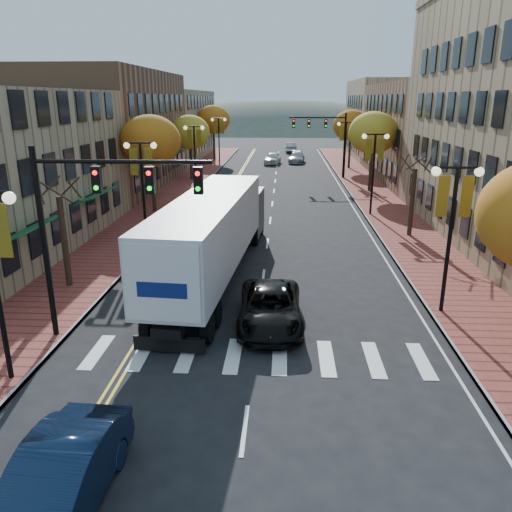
# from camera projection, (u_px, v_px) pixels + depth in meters

# --- Properties ---
(ground) EXTENTS (200.00, 200.00, 0.00)m
(ground) POSITION_uv_depth(u_px,v_px,m) (250.00, 389.00, 15.29)
(ground) COLOR black
(ground) RESTS_ON ground
(sidewalk_left) EXTENTS (4.00, 85.00, 0.15)m
(sidewalk_left) POSITION_uv_depth(u_px,v_px,m) (178.00, 192.00, 46.67)
(sidewalk_left) COLOR brown
(sidewalk_left) RESTS_ON ground
(sidewalk_right) EXTENTS (4.00, 85.00, 0.15)m
(sidewalk_right) POSITION_uv_depth(u_px,v_px,m) (372.00, 194.00, 45.71)
(sidewalk_right) COLOR brown
(sidewalk_right) RESTS_ON ground
(building_left_mid) EXTENTS (12.00, 24.00, 11.00)m
(building_left_mid) POSITION_uv_depth(u_px,v_px,m) (101.00, 130.00, 48.78)
(building_left_mid) COLOR brown
(building_left_mid) RESTS_ON ground
(building_left_far) EXTENTS (12.00, 26.00, 9.50)m
(building_left_far) POSITION_uv_depth(u_px,v_px,m) (162.00, 125.00, 72.80)
(building_left_far) COLOR #9E8966
(building_left_far) RESTS_ON ground
(building_right_mid) EXTENTS (15.00, 24.00, 10.00)m
(building_right_mid) POSITION_uv_depth(u_px,v_px,m) (451.00, 133.00, 52.75)
(building_right_mid) COLOR brown
(building_right_mid) RESTS_ON ground
(building_right_far) EXTENTS (15.00, 20.00, 11.00)m
(building_right_far) POSITION_uv_depth(u_px,v_px,m) (404.00, 119.00, 73.53)
(building_right_far) COLOR #9E8966
(building_right_far) RESTS_ON ground
(tree_left_a) EXTENTS (0.28, 0.28, 4.20)m
(tree_left_a) POSITION_uv_depth(u_px,v_px,m) (64.00, 242.00, 22.70)
(tree_left_a) COLOR #382619
(tree_left_a) RESTS_ON sidewalk_left
(tree_left_b) EXTENTS (4.48, 4.48, 7.21)m
(tree_left_b) POSITION_uv_depth(u_px,v_px,m) (150.00, 141.00, 36.96)
(tree_left_b) COLOR #382619
(tree_left_b) RESTS_ON sidewalk_left
(tree_left_c) EXTENTS (4.16, 4.16, 6.69)m
(tree_left_c) POSITION_uv_depth(u_px,v_px,m) (190.00, 132.00, 52.30)
(tree_left_c) COLOR #382619
(tree_left_c) RESTS_ON sidewalk_left
(tree_left_d) EXTENTS (4.61, 4.61, 7.42)m
(tree_left_d) POSITION_uv_depth(u_px,v_px,m) (213.00, 120.00, 69.26)
(tree_left_d) COLOR #382619
(tree_left_d) RESTS_ON sidewalk_left
(tree_right_b) EXTENTS (0.28, 0.28, 4.20)m
(tree_right_b) POSITION_uv_depth(u_px,v_px,m) (412.00, 202.00, 31.25)
(tree_right_b) COLOR #382619
(tree_right_b) RESTS_ON sidewalk_right
(tree_right_c) EXTENTS (4.48, 4.48, 7.21)m
(tree_right_c) POSITION_uv_depth(u_px,v_px,m) (373.00, 133.00, 45.51)
(tree_right_c) COLOR #382619
(tree_right_c) RESTS_ON sidewalk_right
(tree_right_d) EXTENTS (4.35, 4.35, 7.00)m
(tree_right_d) POSITION_uv_depth(u_px,v_px,m) (351.00, 125.00, 60.78)
(tree_right_d) COLOR #382619
(tree_right_d) RESTS_ON sidewalk_right
(lamp_left_b) EXTENTS (1.96, 0.36, 6.05)m
(lamp_left_b) POSITION_uv_depth(u_px,v_px,m) (142.00, 172.00, 29.61)
(lamp_left_b) COLOR black
(lamp_left_b) RESTS_ON ground
(lamp_left_c) EXTENTS (1.96, 0.36, 6.05)m
(lamp_left_c) POSITION_uv_depth(u_px,v_px,m) (194.00, 145.00, 46.74)
(lamp_left_c) COLOR black
(lamp_left_c) RESTS_ON ground
(lamp_left_d) EXTENTS (1.96, 0.36, 6.05)m
(lamp_left_d) POSITION_uv_depth(u_px,v_px,m) (219.00, 132.00, 63.87)
(lamp_left_d) COLOR black
(lamp_left_d) RESTS_ON ground
(lamp_right_a) EXTENTS (1.96, 0.36, 6.05)m
(lamp_right_a) POSITION_uv_depth(u_px,v_px,m) (453.00, 212.00, 19.30)
(lamp_right_a) COLOR black
(lamp_right_a) RESTS_ON ground
(lamp_right_b) EXTENTS (1.96, 0.36, 6.05)m
(lamp_right_b) POSITION_uv_depth(u_px,v_px,m) (374.00, 158.00, 36.42)
(lamp_right_b) COLOR black
(lamp_right_b) RESTS_ON ground
(lamp_right_c) EXTENTS (1.96, 0.36, 6.05)m
(lamp_right_c) POSITION_uv_depth(u_px,v_px,m) (346.00, 139.00, 53.55)
(lamp_right_c) COLOR black
(lamp_right_c) RESTS_ON ground
(traffic_mast_near) EXTENTS (6.10, 0.35, 7.00)m
(traffic_mast_near) POSITION_uv_depth(u_px,v_px,m) (94.00, 208.00, 16.94)
(traffic_mast_near) COLOR black
(traffic_mast_near) RESTS_ON ground
(traffic_mast_far) EXTENTS (6.10, 0.34, 7.00)m
(traffic_mast_far) POSITION_uv_depth(u_px,v_px,m) (327.00, 133.00, 53.46)
(traffic_mast_far) COLOR black
(traffic_mast_far) RESTS_ON ground
(semi_truck) EXTENTS (4.02, 17.11, 4.24)m
(semi_truck) POSITION_uv_depth(u_px,v_px,m) (216.00, 229.00, 24.07)
(semi_truck) COLOR black
(semi_truck) RESTS_ON ground
(navy_sedan) EXTENTS (1.86, 4.86, 1.58)m
(navy_sedan) POSITION_uv_depth(u_px,v_px,m) (58.00, 483.00, 10.48)
(navy_sedan) COLOR #0D1B34
(navy_sedan) RESTS_ON ground
(black_suv) EXTENTS (2.56, 5.30, 1.46)m
(black_suv) POSITION_uv_depth(u_px,v_px,m) (270.00, 308.00, 19.37)
(black_suv) COLOR black
(black_suv) RESTS_ON ground
(car_far_white) EXTENTS (2.44, 4.79, 1.56)m
(car_far_white) POSITION_uv_depth(u_px,v_px,m) (273.00, 158.00, 66.76)
(car_far_white) COLOR silver
(car_far_white) RESTS_ON ground
(car_far_silver) EXTENTS (2.45, 5.08, 1.43)m
(car_far_silver) POSITION_uv_depth(u_px,v_px,m) (297.00, 157.00, 68.21)
(car_far_silver) COLOR #A0A2A8
(car_far_silver) RESTS_ON ground
(car_far_oncoming) EXTENTS (1.92, 4.94, 1.60)m
(car_far_oncoming) POSITION_uv_depth(u_px,v_px,m) (291.00, 147.00, 81.23)
(car_far_oncoming) COLOR #B1B1B9
(car_far_oncoming) RESTS_ON ground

